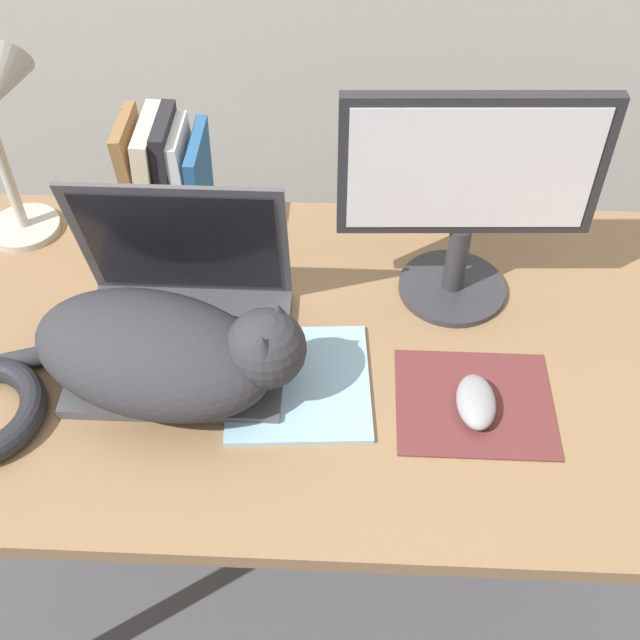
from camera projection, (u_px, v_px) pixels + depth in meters
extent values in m
cube|color=#93704C|center=(302.00, 351.00, 1.30)|extent=(1.31, 0.74, 0.03)
cylinder|color=#38383D|center=(47.00, 347.00, 1.82)|extent=(0.04, 0.04, 0.73)
cylinder|color=#38383D|center=(585.00, 365.00, 1.78)|extent=(0.04, 0.04, 0.73)
cube|color=#4C4C51|center=(183.00, 350.00, 1.27)|extent=(0.33, 0.27, 0.02)
cube|color=#28282D|center=(180.00, 352.00, 1.26)|extent=(0.27, 0.14, 0.00)
cube|color=#4C4C51|center=(182.00, 242.00, 1.24)|extent=(0.33, 0.08, 0.26)
cube|color=black|center=(182.00, 244.00, 1.24)|extent=(0.30, 0.06, 0.23)
ellipsoid|color=#333338|center=(152.00, 353.00, 1.18)|extent=(0.41, 0.30, 0.15)
sphere|color=#333338|center=(266.00, 349.00, 1.15)|extent=(0.12, 0.12, 0.12)
cone|color=#333338|center=(279.00, 313.00, 1.13)|extent=(0.04, 0.04, 0.03)
cone|color=#333338|center=(263.00, 346.00, 1.09)|extent=(0.04, 0.04, 0.03)
cylinder|color=#333338|center=(32.00, 358.00, 1.25)|extent=(0.14, 0.08, 0.03)
cylinder|color=#333338|center=(452.00, 287.00, 1.38)|extent=(0.18, 0.18, 0.01)
cylinder|color=#333338|center=(457.00, 258.00, 1.33)|extent=(0.04, 0.04, 0.12)
cube|color=#28282D|center=(472.00, 166.00, 1.20)|extent=(0.40, 0.04, 0.24)
cube|color=white|center=(472.00, 171.00, 1.19)|extent=(0.37, 0.02, 0.21)
cube|color=brown|center=(474.00, 403.00, 1.21)|extent=(0.24, 0.20, 0.00)
ellipsoid|color=#99999E|center=(476.00, 402.00, 1.19)|extent=(0.06, 0.10, 0.03)
cube|color=olive|center=(136.00, 176.00, 1.42)|extent=(0.03, 0.13, 0.22)
cube|color=beige|center=(152.00, 177.00, 1.42)|extent=(0.04, 0.15, 0.22)
cube|color=#232328|center=(169.00, 176.00, 1.42)|extent=(0.03, 0.13, 0.23)
cube|color=white|center=(185.00, 181.00, 1.42)|extent=(0.03, 0.12, 0.21)
cube|color=#285B93|center=(200.00, 185.00, 1.43)|extent=(0.02, 0.16, 0.19)
cylinder|color=beige|center=(25.00, 227.00, 1.49)|extent=(0.13, 0.13, 0.01)
cube|color=#99C6E0|center=(296.00, 382.00, 1.23)|extent=(0.23, 0.24, 0.01)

